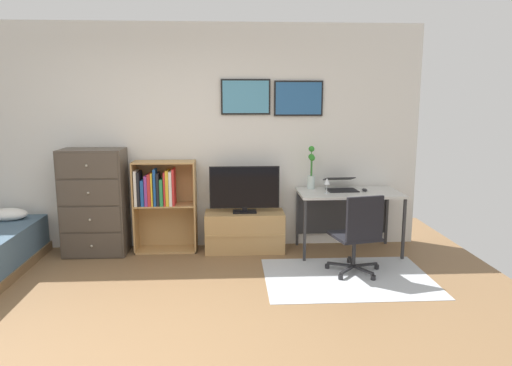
# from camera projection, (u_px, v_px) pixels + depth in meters

# --- Properties ---
(ground_plane) EXTENTS (7.20, 7.20, 0.00)m
(ground_plane) POSITION_uv_depth(u_px,v_px,m) (133.00, 344.00, 3.50)
(ground_plane) COLOR brown
(wall_back_with_posters) EXTENTS (6.12, 0.09, 2.70)m
(wall_back_with_posters) POSITION_uv_depth(u_px,v_px,m) (170.00, 137.00, 5.65)
(wall_back_with_posters) COLOR silver
(wall_back_with_posters) RESTS_ON ground_plane
(area_rug) EXTENTS (1.70, 1.20, 0.01)m
(area_rug) POSITION_uv_depth(u_px,v_px,m) (348.00, 277.00, 4.80)
(area_rug) COLOR #B2B7BC
(area_rug) RESTS_ON ground_plane
(dresser) EXTENTS (0.72, 0.46, 1.25)m
(dresser) POSITION_uv_depth(u_px,v_px,m) (95.00, 202.00, 5.46)
(dresser) COLOR #4C4238
(dresser) RESTS_ON ground_plane
(bookshelf) EXTENTS (0.73, 0.30, 1.09)m
(bookshelf) POSITION_uv_depth(u_px,v_px,m) (161.00, 197.00, 5.56)
(bookshelf) COLOR tan
(bookshelf) RESTS_ON ground_plane
(tv_stand) EXTENTS (0.94, 0.41, 0.48)m
(tv_stand) POSITION_uv_depth(u_px,v_px,m) (245.00, 231.00, 5.64)
(tv_stand) COLOR tan
(tv_stand) RESTS_ON ground_plane
(television) EXTENTS (0.83, 0.16, 0.56)m
(television) POSITION_uv_depth(u_px,v_px,m) (245.00, 190.00, 5.53)
(television) COLOR black
(television) RESTS_ON tv_stand
(desk) EXTENTS (1.19, 0.65, 0.74)m
(desk) POSITION_uv_depth(u_px,v_px,m) (347.00, 201.00, 5.60)
(desk) COLOR silver
(desk) RESTS_ON ground_plane
(office_chair) EXTENTS (0.58, 0.57, 0.86)m
(office_chair) POSITION_uv_depth(u_px,v_px,m) (359.00, 233.00, 4.80)
(office_chair) COLOR #232326
(office_chair) RESTS_ON ground_plane
(laptop) EXTENTS (0.37, 0.39, 0.15)m
(laptop) POSITION_uv_depth(u_px,v_px,m) (341.00, 185.00, 5.59)
(laptop) COLOR black
(laptop) RESTS_ON desk
(computer_mouse) EXTENTS (0.06, 0.10, 0.03)m
(computer_mouse) POSITION_uv_depth(u_px,v_px,m) (365.00, 190.00, 5.51)
(computer_mouse) COLOR #262628
(computer_mouse) RESTS_ON desk
(bamboo_vase) EXTENTS (0.09, 0.09, 0.52)m
(bamboo_vase) POSITION_uv_depth(u_px,v_px,m) (311.00, 170.00, 5.63)
(bamboo_vase) COLOR silver
(bamboo_vase) RESTS_ON desk
(wine_glass) EXTENTS (0.07, 0.07, 0.18)m
(wine_glass) POSITION_uv_depth(u_px,v_px,m) (327.00, 182.00, 5.37)
(wine_glass) COLOR silver
(wine_glass) RESTS_ON desk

